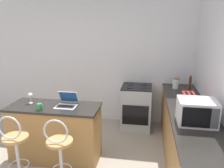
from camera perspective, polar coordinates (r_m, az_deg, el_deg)
name	(u,v)px	position (r m, az deg, el deg)	size (l,w,h in m)	color
wall_back	(97,63)	(4.77, -3.83, 5.61)	(12.00, 0.06, 2.60)	silver
breakfast_bar	(56,132)	(3.64, -14.51, -12.17)	(1.40, 0.58, 0.90)	#9E703D
counter_right	(189,141)	(3.50, 19.41, -13.78)	(0.63, 3.09, 0.90)	#9E703D
bar_stool_near	(16,150)	(3.33, -23.75, -15.58)	(0.40, 0.40, 1.00)	silver
bar_stool_far	(60,155)	(3.06, -13.48, -17.51)	(0.40, 0.40, 1.00)	silver
laptop	(67,102)	(3.41, -11.67, -4.67)	(0.31, 0.30, 0.21)	silver
microwave	(197,112)	(2.92, 21.24, -6.78)	(0.46, 0.38, 0.31)	silver
toaster	(189,99)	(3.58, 19.36, -3.66)	(0.20, 0.27, 0.18)	red
stove_range	(136,107)	(4.54, 6.33, -6.09)	(0.59, 0.61, 0.91)	#9EA3A8
wine_glass_short	(30,96)	(3.65, -20.60, -2.85)	(0.08, 0.08, 0.17)	silver
pepper_mill	(190,82)	(4.43, 19.74, 0.38)	(0.05, 0.05, 0.26)	#4C2D19
mug_green	(40,107)	(3.35, -18.35, -5.61)	(0.09, 0.07, 0.09)	#338447
storage_jar	(176,83)	(4.38, 16.31, 0.19)	(0.12, 0.12, 0.21)	silver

